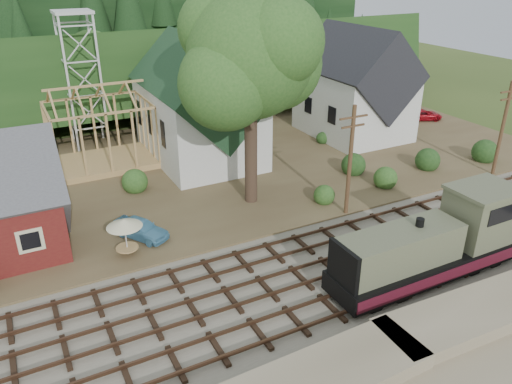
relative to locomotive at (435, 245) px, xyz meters
name	(u,v)px	position (x,y,z in m)	size (l,w,h in m)	color
ground	(300,282)	(-6.79, 3.00, -2.10)	(140.00, 140.00, 0.00)	#384C1E
railroad_bed	(300,280)	(-6.79, 3.00, -2.02)	(64.00, 11.00, 0.16)	#726B5B
village_flat	(187,170)	(-6.79, 21.00, -1.95)	(64.00, 26.00, 0.30)	brown
hillside	(119,105)	(-6.79, 45.00, -2.10)	(70.00, 28.00, 8.00)	#1E3F19
ridge	(93,80)	(-6.79, 61.00, -2.10)	(80.00, 20.00, 12.00)	black
church	(199,104)	(-4.79, 22.68, 3.08)	(8.40, 15.17, 13.00)	silver
farmhouse	(355,89)	(11.21, 22.00, 2.76)	(8.40, 10.80, 10.60)	silver
timber_frame	(101,132)	(-12.79, 25.00, 1.16)	(8.20, 6.20, 6.99)	tan
lattice_tower	(76,39)	(-12.79, 31.00, 7.93)	(3.20, 3.20, 12.12)	silver
big_tree	(252,63)	(-4.62, 13.08, 8.11)	(10.90, 8.40, 14.70)	#38281E
telegraph_pole_near	(350,160)	(0.21, 8.20, 2.14)	(2.20, 0.28, 8.00)	#4C331E
telegraph_pole_far	(502,128)	(15.21, 8.20, 2.14)	(2.20, 0.28, 8.00)	#4C331E
locomotive	(435,245)	(0.00, 0.00, 0.00)	(11.85, 2.96, 4.74)	black
car_blue	(141,228)	(-13.44, 11.46, -1.16)	(1.53, 3.81, 1.30)	#5FA6CB
car_red	(423,115)	(21.21, 22.26, -1.24)	(1.87, 4.06, 1.13)	#B00E18
patio_set	(124,225)	(-14.72, 9.91, 0.20)	(2.11, 2.11, 2.35)	silver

